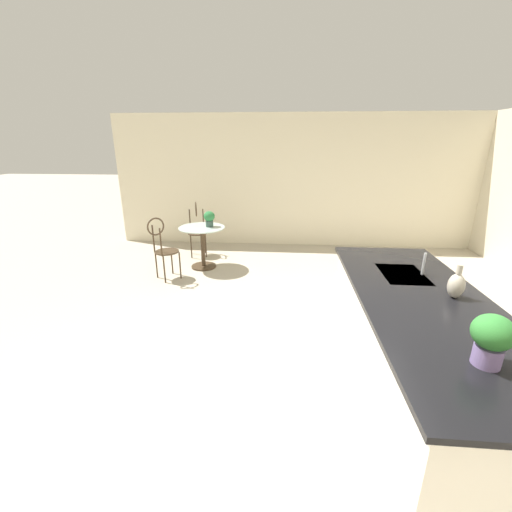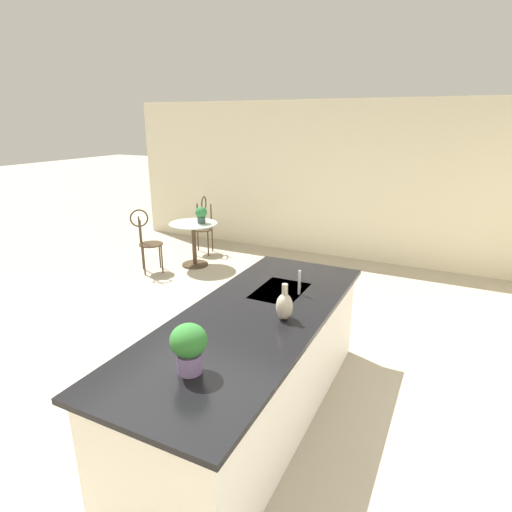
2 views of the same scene
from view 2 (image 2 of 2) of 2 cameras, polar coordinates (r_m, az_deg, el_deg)
ground_plane at (r=4.36m, az=-9.00°, el=-15.11°), size 40.00×40.00×0.00m
wall_left_window at (r=7.59m, az=9.41°, el=10.14°), size 0.12×7.80×2.70m
kitchen_island at (r=3.52m, az=-0.47°, el=-14.75°), size 2.80×1.06×0.92m
bistro_table at (r=7.09m, az=-8.45°, el=2.16°), size 0.80×0.80×0.74m
chair_near_window at (r=7.77m, az=-7.22°, el=4.57°), size 0.52×0.47×1.04m
chair_by_island at (r=6.91m, az=-14.65°, el=2.41°), size 0.54×0.54×1.04m
sink_faucet at (r=3.64m, az=5.93°, el=-3.60°), size 0.02×0.02×0.22m
potted_plant_on_table at (r=6.96m, az=-7.48°, el=5.70°), size 0.19×0.19×0.27m
potted_plant_counter_far at (r=2.56m, az=-9.15°, el=-11.93°), size 0.22×0.22×0.31m
vase_on_counter at (r=3.19m, az=3.90°, el=-6.80°), size 0.13×0.13×0.29m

